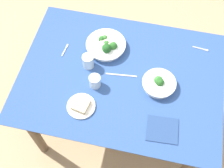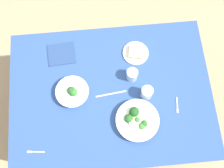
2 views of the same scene
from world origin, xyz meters
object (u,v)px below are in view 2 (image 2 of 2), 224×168
(table_knife_left, at_px, (111,94))
(napkin_folded_upper, at_px, (61,54))
(fork_by_far_bowl, at_px, (177,106))
(fork_by_near_bowl, at_px, (35,152))
(water_glass_side, at_px, (132,75))
(bread_side_plate, at_px, (136,53))
(broccoli_bowl_near, at_px, (137,120))
(water_glass_center, at_px, (147,93))
(broccoli_bowl_far, at_px, (72,92))

(table_knife_left, distance_m, napkin_folded_upper, 0.46)
(fork_by_far_bowl, relative_size, fork_by_near_bowl, 0.97)
(water_glass_side, bearing_deg, bread_side_plate, 74.72)
(fork_by_far_bowl, distance_m, napkin_folded_upper, 0.87)
(broccoli_bowl_near, xyz_separation_m, napkin_folded_upper, (-0.47, 0.53, -0.03))
(water_glass_center, distance_m, fork_by_far_bowl, 0.22)
(broccoli_bowl_near, height_order, fork_by_near_bowl, broccoli_bowl_near)
(broccoli_bowl_far, distance_m, broccoli_bowl_near, 0.46)
(broccoli_bowl_near, xyz_separation_m, bread_side_plate, (0.05, 0.48, -0.02))
(water_glass_side, bearing_deg, fork_by_near_bowl, -146.13)
(fork_by_far_bowl, height_order, table_knife_left, same)
(broccoli_bowl_far, relative_size, broccoli_bowl_near, 0.79)
(fork_by_near_bowl, height_order, table_knife_left, same)
(bread_side_plate, relative_size, water_glass_side, 2.05)
(water_glass_side, bearing_deg, water_glass_center, -59.62)
(napkin_folded_upper, bearing_deg, fork_by_near_bowl, -105.96)
(bread_side_plate, distance_m, water_glass_center, 0.32)
(water_glass_center, bearing_deg, bread_side_plate, 96.13)
(broccoli_bowl_far, relative_size, bread_side_plate, 1.22)
(broccoli_bowl_near, bearing_deg, fork_by_far_bowl, 15.49)
(broccoli_bowl_near, distance_m, fork_by_near_bowl, 0.67)
(bread_side_plate, bearing_deg, broccoli_bowl_far, -150.63)
(broccoli_bowl_far, height_order, bread_side_plate, broccoli_bowl_far)
(fork_by_far_bowl, distance_m, fork_by_near_bowl, 0.96)
(broccoli_bowl_near, height_order, bread_side_plate, broccoli_bowl_near)
(bread_side_plate, relative_size, water_glass_center, 1.81)
(broccoli_bowl_near, relative_size, table_knife_left, 1.34)
(broccoli_bowl_far, height_order, napkin_folded_upper, broccoli_bowl_far)
(water_glass_side, relative_size, fork_by_far_bowl, 0.80)
(broccoli_bowl_near, distance_m, bread_side_plate, 0.48)
(broccoli_bowl_far, relative_size, fork_by_near_bowl, 1.95)
(fork_by_far_bowl, relative_size, napkin_folded_upper, 0.58)
(broccoli_bowl_near, relative_size, fork_by_far_bowl, 2.56)
(broccoli_bowl_near, relative_size, bread_side_plate, 1.56)
(water_glass_center, distance_m, water_glass_side, 0.16)
(water_glass_side, height_order, fork_by_near_bowl, water_glass_side)
(water_glass_center, height_order, napkin_folded_upper, water_glass_center)
(broccoli_bowl_far, xyz_separation_m, water_glass_center, (0.49, -0.06, 0.02))
(water_glass_side, relative_size, fork_by_near_bowl, 0.78)
(broccoli_bowl_near, xyz_separation_m, water_glass_side, (0.00, 0.31, 0.01))
(water_glass_center, xyz_separation_m, water_glass_side, (-0.08, 0.14, -0.01))
(water_glass_side, relative_size, napkin_folded_upper, 0.46)
(bread_side_plate, xyz_separation_m, fork_by_far_bowl, (0.23, -0.40, -0.01))
(broccoli_bowl_near, xyz_separation_m, fork_by_far_bowl, (0.28, 0.08, -0.03))
(bread_side_plate, height_order, water_glass_side, water_glass_side)
(fork_by_near_bowl, height_order, napkin_folded_upper, napkin_folded_upper)
(broccoli_bowl_far, relative_size, napkin_folded_upper, 1.16)
(broccoli_bowl_far, height_order, water_glass_center, water_glass_center)
(broccoli_bowl_near, xyz_separation_m, fork_by_near_bowl, (-0.66, -0.14, -0.03))
(broccoli_bowl_far, xyz_separation_m, fork_by_far_bowl, (0.68, -0.15, -0.03))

